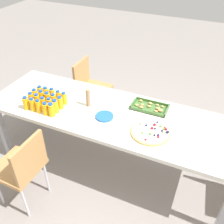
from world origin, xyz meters
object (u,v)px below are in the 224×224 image
Objects in this scene: juice_bottle_9 at (55,106)px; juice_bottle_11 at (42,97)px; juice_bottle_4 at (51,110)px; napkin_stack at (118,97)px; juice_bottle_0 at (26,103)px; juice_bottle_6 at (37,101)px; plate_stack at (105,116)px; chair_near_left at (23,166)px; juice_bottle_3 at (46,109)px; cardboard_tube at (88,98)px; juice_bottle_18 at (59,97)px; fruit_pizza at (151,132)px; juice_bottle_17 at (52,95)px; juice_bottle_16 at (46,94)px; party_table at (111,117)px; juice_bottle_7 at (43,103)px; juice_bottle_5 at (31,99)px; juice_bottle_10 at (35,95)px; juice_bottle_14 at (60,103)px; juice_bottle_2 at (39,106)px; juice_bottle_19 at (64,98)px; juice_bottle_8 at (50,104)px; juice_bottle_13 at (54,101)px; juice_bottle_1 at (33,105)px; juice_bottle_15 at (40,92)px; snack_tray at (150,107)px.

juice_bottle_11 is (-0.22, 0.08, 0.00)m from juice_bottle_9.
juice_bottle_4 is 0.72m from napkin_stack.
juice_bottle_6 is (0.08, 0.08, 0.00)m from juice_bottle_0.
juice_bottle_11 reaches higher than plate_stack.
napkin_stack is (0.51, 1.02, 0.26)m from chair_near_left.
juice_bottle_3 is 0.43m from cardboard_tube.
fruit_pizza is at bearing -4.65° from juice_bottle_18.
juice_bottle_16 is at bearing -176.55° from juice_bottle_17.
fruit_pizza is at bearing 3.37° from juice_bottle_6.
party_table is 0.59m from juice_bottle_4.
juice_bottle_11 is at bearing -176.89° from plate_stack.
chair_near_left reaches higher than napkin_stack.
juice_bottle_4 is at bearing 1.76° from juice_bottle_0.
party_table is at bearing 17.92° from juice_bottle_7.
juice_bottle_6 and juice_bottle_11 have the same top height.
napkin_stack is (0.61, 0.33, -0.06)m from juice_bottle_17.
juice_bottle_5 is 0.98× the size of juice_bottle_10.
juice_bottle_7 is at bearing -169.63° from plate_stack.
juice_bottle_14 is at bearing -29.52° from juice_bottle_17.
juice_bottle_14 is at bearing -147.71° from cardboard_tube.
juice_bottle_2 reaches higher than juice_bottle_3.
juice_bottle_5 is at bearing 90.49° from juice_bottle_0.
juice_bottle_5 is 0.75× the size of cardboard_tube.
juice_bottle_9 is 0.16m from juice_bottle_19.
juice_bottle_11 reaches higher than party_table.
cardboard_tube reaches higher than juice_bottle_8.
juice_bottle_2 is at bearing 179.88° from juice_bottle_3.
juice_bottle_9 is 0.97× the size of juice_bottle_13.
juice_bottle_16 is at bearing 124.60° from juice_bottle_3.
juice_bottle_14 reaches higher than juice_bottle_8.
juice_bottle_4 is 1.05× the size of juice_bottle_8.
juice_bottle_17 reaches higher than chair_near_left.
juice_bottle_6 is at bearing 90.49° from juice_bottle_1.
juice_bottle_13 is 1.02× the size of juice_bottle_16.
juice_bottle_7 is at bearing -46.64° from juice_bottle_11.
juice_bottle_18 is (-0.00, 0.23, 0.00)m from juice_bottle_3.
napkin_stack is (0.76, 0.33, -0.06)m from juice_bottle_15.
juice_bottle_8 reaches higher than juice_bottle_7.
juice_bottle_1 is at bearing -147.70° from cardboard_tube.
juice_bottle_10 is at bearing -179.97° from fruit_pizza.
juice_bottle_17 is (-0.65, -0.05, 0.13)m from party_table.
juice_bottle_9 is 0.99× the size of juice_bottle_15.
fruit_pizza is 1.84× the size of cardboard_tube.
juice_bottle_6 is 0.16m from juice_bottle_15.
juice_bottle_4 is (0.07, 0.00, 0.00)m from juice_bottle_3.
juice_bottle_4 is at bearing -33.40° from juice_bottle_11.
snack_tray is (0.91, 0.42, -0.05)m from juice_bottle_8.
juice_bottle_18 reaches higher than napkin_stack.
juice_bottle_7 is 0.07m from juice_bottle_8.
napkin_stack is at bearing 91.53° from plate_stack.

